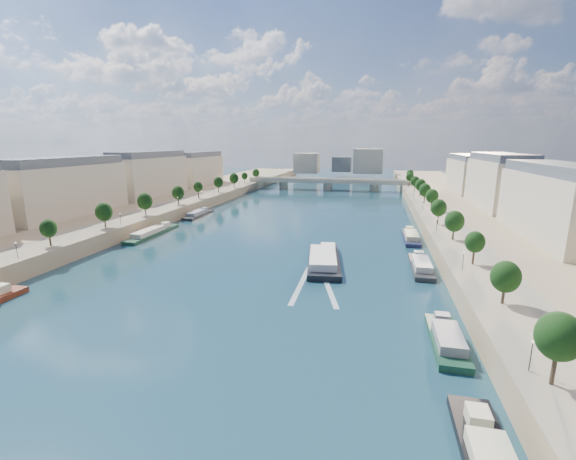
% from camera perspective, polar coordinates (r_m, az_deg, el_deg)
% --- Properties ---
extents(ground, '(700.00, 700.00, 0.00)m').
position_cam_1_polar(ground, '(151.07, 0.04, 0.26)').
color(ground, '#0C2937').
rests_on(ground, ground).
extents(quay_left, '(44.00, 520.00, 5.00)m').
position_cam_1_polar(quay_left, '(180.37, -22.89, 2.12)').
color(quay_left, '#9E8460').
rests_on(quay_left, ground).
extents(quay_right, '(44.00, 520.00, 5.00)m').
position_cam_1_polar(quay_right, '(152.18, 27.52, -0.17)').
color(quay_right, '#9E8460').
rests_on(quay_right, ground).
extents(pave_left, '(14.00, 520.00, 0.10)m').
position_cam_1_polar(pave_left, '(171.67, -18.87, 2.81)').
color(pave_left, gray).
rests_on(pave_left, quay_left).
extents(pave_right, '(14.00, 520.00, 0.10)m').
position_cam_1_polar(pave_right, '(148.49, 22.03, 1.07)').
color(pave_right, gray).
rests_on(pave_right, quay_right).
extents(trees_left, '(4.80, 268.80, 8.26)m').
position_cam_1_polar(trees_left, '(171.53, -18.09, 4.70)').
color(trees_left, '#382B1E').
rests_on(trees_left, ground).
extents(trees_right, '(4.80, 268.80, 8.26)m').
position_cam_1_polar(trees_right, '(157.02, 20.93, 3.78)').
color(trees_right, '#382B1E').
rests_on(trees_right, ground).
extents(lamps_left, '(0.36, 200.36, 4.28)m').
position_cam_1_polar(lamps_left, '(160.52, -19.42, 3.10)').
color(lamps_left, black).
rests_on(lamps_left, ground).
extents(lamps_right, '(0.36, 200.36, 4.28)m').
position_cam_1_polar(lamps_right, '(152.21, 20.16, 2.54)').
color(lamps_right, black).
rests_on(lamps_right, ground).
extents(buildings_left, '(16.00, 226.00, 23.20)m').
position_cam_1_polar(buildings_left, '(195.84, -24.33, 6.90)').
color(buildings_left, beige).
rests_on(buildings_left, ground).
extents(buildings_right, '(16.00, 226.00, 23.20)m').
position_cam_1_polar(buildings_right, '(165.19, 31.38, 5.25)').
color(buildings_right, beige).
rests_on(buildings_right, ground).
extents(skyline, '(79.00, 42.00, 22.00)m').
position_cam_1_polar(skyline, '(364.92, 8.30, 9.90)').
color(skyline, beige).
rests_on(skyline, ground).
extents(bridge, '(112.00, 12.00, 8.15)m').
position_cam_1_polar(bridge, '(273.40, 5.94, 6.97)').
color(bridge, '#C1B79E').
rests_on(bridge, ground).
extents(tour_barge, '(12.67, 30.81, 4.06)m').
position_cam_1_polar(tour_barge, '(107.61, 5.31, -4.41)').
color(tour_barge, black).
rests_on(tour_barge, ground).
extents(wake, '(11.21, 26.02, 0.04)m').
position_cam_1_polar(wake, '(92.50, 3.92, -8.09)').
color(wake, silver).
rests_on(wake, ground).
extents(moored_barges_left, '(5.00, 156.99, 3.60)m').
position_cam_1_polar(moored_barges_left, '(125.06, -26.49, -3.44)').
color(moored_barges_left, '#171934').
rests_on(moored_barges_left, ground).
extents(moored_barges_right, '(5.00, 125.09, 3.60)m').
position_cam_1_polar(moored_barges_right, '(91.28, 20.31, -8.64)').
color(moored_barges_right, black).
rests_on(moored_barges_right, ground).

